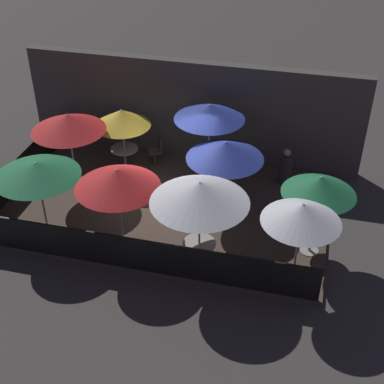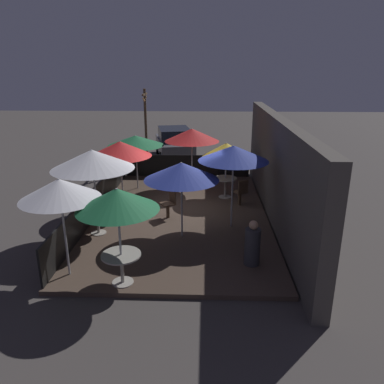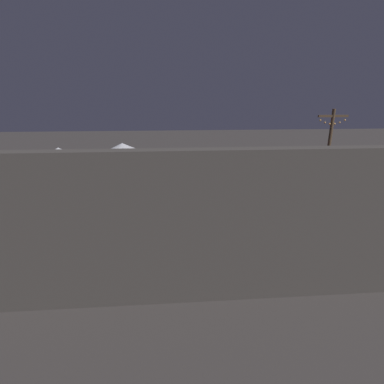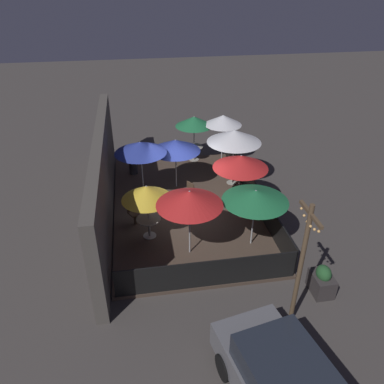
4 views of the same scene
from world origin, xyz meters
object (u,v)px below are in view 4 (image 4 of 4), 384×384
at_px(patio_umbrella_5, 223,120).
at_px(patio_umbrella_8, 241,162).
at_px(dining_table_0, 194,149).
at_px(light_post, 301,262).
at_px(patio_umbrella_0, 194,121).
at_px(patio_chair_1, 134,211).
at_px(planter_box, 322,281).
at_px(patio_umbrella_3, 140,147).
at_px(patio_umbrella_4, 190,198).
at_px(dining_table_1, 232,171).
at_px(patio_umbrella_6, 256,196).
at_px(patio_umbrella_2, 147,193).
at_px(patio_chair_0, 193,191).
at_px(patio_umbrella_1, 234,136).
at_px(patio_umbrella_7, 176,145).
at_px(dining_table_2, 149,222).
at_px(patron_0, 133,163).

bearing_deg(patio_umbrella_5, patio_umbrella_8, 175.18).
relative_size(dining_table_0, light_post, 0.23).
xyz_separation_m(patio_umbrella_0, patio_chair_1, (-5.00, 3.08, -1.48)).
height_order(patio_chair_1, planter_box, patio_chair_1).
xyz_separation_m(patio_umbrella_3, planter_box, (-6.01, -4.88, -1.96)).
height_order(dining_table_0, patio_chair_1, patio_chair_1).
bearing_deg(patio_umbrella_4, light_post, -144.41).
bearing_deg(patio_umbrella_8, patio_umbrella_0, 11.66).
bearing_deg(patio_umbrella_8, dining_table_1, -8.15).
xyz_separation_m(patio_umbrella_6, dining_table_1, (4.25, -0.41, -1.33)).
xyz_separation_m(patio_umbrella_3, patio_umbrella_6, (-3.61, -3.48, -0.35)).
relative_size(patio_umbrella_2, patio_umbrella_3, 0.82).
bearing_deg(dining_table_0, dining_table_1, -154.05).
xyz_separation_m(patio_umbrella_8, dining_table_0, (4.66, 0.96, -1.50)).
xyz_separation_m(patio_umbrella_6, patio_umbrella_8, (2.18, -0.11, 0.15)).
height_order(patio_chair_0, light_post, light_post).
relative_size(patio_umbrella_1, patio_chair_1, 2.61).
bearing_deg(patio_umbrella_6, light_post, -178.07).
xyz_separation_m(patio_umbrella_6, planter_box, (-2.40, -1.40, -1.61)).
bearing_deg(patio_umbrella_2, patio_chair_0, -42.99).
xyz_separation_m(patio_umbrella_4, patio_umbrella_7, (4.49, -0.12, -0.19)).
distance_m(dining_table_0, planter_box, 9.51).
relative_size(patio_umbrella_1, dining_table_2, 2.93).
height_order(patio_umbrella_6, dining_table_2, patio_umbrella_6).
bearing_deg(patio_chair_0, dining_table_0, 46.65).
bearing_deg(dining_table_1, patio_umbrella_1, 0.00).
relative_size(dining_table_1, light_post, 0.21).
xyz_separation_m(patio_umbrella_1, patio_chair_1, (-2.41, 4.34, -1.69)).
distance_m(patio_umbrella_2, planter_box, 6.07).
height_order(patio_umbrella_7, patio_chair_0, patio_umbrella_7).
xyz_separation_m(patio_umbrella_4, dining_table_1, (4.38, -2.57, -1.53)).
bearing_deg(patio_chair_0, dining_table_2, -165.98).
bearing_deg(patio_umbrella_3, patio_umbrella_6, -136.01).
relative_size(patio_umbrella_7, planter_box, 2.27).
height_order(patio_umbrella_3, dining_table_0, patio_umbrella_3).
relative_size(patio_umbrella_5, dining_table_0, 2.65).
relative_size(patio_umbrella_8, patio_chair_1, 2.43).
height_order(patio_umbrella_0, patio_chair_0, patio_umbrella_0).
bearing_deg(patio_umbrella_1, patio_umbrella_5, -1.76).
bearing_deg(patio_umbrella_1, patio_umbrella_2, 130.56).
height_order(patio_umbrella_6, planter_box, patio_umbrella_6).
xyz_separation_m(patio_umbrella_8, dining_table_1, (2.07, -0.30, -1.48)).
distance_m(dining_table_1, planter_box, 6.73).
relative_size(patio_umbrella_7, dining_table_1, 2.74).
bearing_deg(patio_chair_1, patio_umbrella_1, 89.02).
height_order(patio_umbrella_8, planter_box, patio_umbrella_8).
bearing_deg(light_post, patio_umbrella_7, 15.66).
height_order(patron_0, planter_box, patron_0).
distance_m(patio_umbrella_1, light_post, 7.56).
bearing_deg(patio_umbrella_4, patron_0, 15.68).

